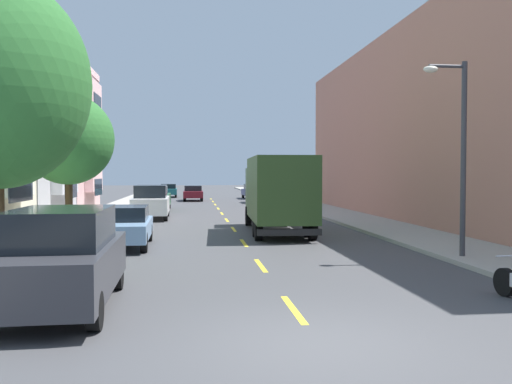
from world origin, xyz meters
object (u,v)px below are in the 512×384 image
(delivery_box_truck, at_px, (278,190))
(parked_suv_charcoal, at_px, (61,258))
(parked_suv_champagne, at_px, (263,192))
(moving_burgundy_sedan, at_px, (193,193))
(parked_suv_white, at_px, (151,202))
(street_lamp, at_px, (458,142))
(parked_sedan_sky, at_px, (124,226))
(street_tree_second, at_px, (68,140))
(parked_sedan_teal, at_px, (168,190))
(parked_wagon_navy, at_px, (253,191))
(parked_pickup_forest, at_px, (155,199))

(delivery_box_truck, relative_size, parked_suv_charcoal, 1.69)
(parked_suv_champagne, distance_m, moving_burgundy_sedan, 7.56)
(parked_suv_white, bearing_deg, street_lamp, -57.80)
(parked_suv_charcoal, distance_m, parked_suv_white, 20.72)
(parked_sedan_sky, relative_size, parked_suv_charcoal, 0.94)
(delivery_box_truck, xyz_separation_m, moving_burgundy_sedan, (-3.59, 28.31, -1.13))
(street_tree_second, distance_m, parked_suv_champagne, 28.80)
(street_lamp, distance_m, parked_sedan_sky, 11.47)
(parked_sedan_sky, bearing_deg, parked_sedan_teal, 90.18)
(street_lamp, bearing_deg, parked_suv_charcoal, -156.13)
(street_lamp, xyz_separation_m, parked_sedan_teal, (-10.37, 44.57, -2.79))
(parked_wagon_navy, bearing_deg, parked_suv_white, -109.65)
(street_tree_second, bearing_deg, moving_burgundy_sedan, 81.61)
(parked_wagon_navy, xyz_separation_m, moving_burgundy_sedan, (-6.07, -3.54, -0.05))
(parked_pickup_forest, bearing_deg, street_lamp, -65.88)
(moving_burgundy_sedan, bearing_deg, parked_suv_champagne, -37.21)
(parked_suv_charcoal, bearing_deg, parked_pickup_forest, 90.12)
(parked_sedan_teal, bearing_deg, parked_sedan_sky, -89.82)
(street_lamp, distance_m, parked_wagon_navy, 40.08)
(delivery_box_truck, xyz_separation_m, parked_suv_white, (-6.02, 8.03, -0.89))
(parked_suv_champagne, bearing_deg, street_lamp, -86.94)
(parked_suv_champagne, distance_m, parked_sedan_teal, 15.40)
(parked_wagon_navy, relative_size, moving_burgundy_sedan, 1.05)
(parked_suv_charcoal, relative_size, parked_suv_champagne, 1.00)
(parked_suv_white, bearing_deg, street_tree_second, -101.23)
(parked_sedan_sky, xyz_separation_m, parked_pickup_forest, (-0.17, 18.93, 0.08))
(parked_suv_charcoal, height_order, parked_suv_white, same)
(parked_sedan_sky, relative_size, parked_suv_champagne, 0.93)
(parked_sedan_teal, relative_size, parked_pickup_forest, 0.86)
(street_tree_second, relative_size, delivery_box_truck, 0.65)
(parked_suv_white, height_order, moving_burgundy_sedan, parked_suv_white)
(street_tree_second, relative_size, parked_suv_champagne, 1.10)
(parked_pickup_forest, distance_m, parked_wagon_navy, 18.86)
(street_lamp, distance_m, delivery_box_truck, 9.25)
(parked_suv_charcoal, xyz_separation_m, parked_wagon_navy, (8.70, 44.53, -0.18))
(delivery_box_truck, bearing_deg, parked_suv_white, 126.88)
(street_tree_second, xyz_separation_m, parked_pickup_forest, (1.92, 18.02, -3.01))
(parked_wagon_navy, bearing_deg, street_lamp, -87.63)
(street_tree_second, relative_size, parked_sedan_teal, 1.18)
(delivery_box_truck, height_order, parked_sedan_teal, delivery_box_truck)
(parked_pickup_forest, bearing_deg, moving_burgundy_sedan, 78.47)
(parked_pickup_forest, bearing_deg, parked_sedan_sky, -89.50)
(parked_suv_white, bearing_deg, parked_sedan_sky, -90.42)
(parked_sedan_teal, height_order, parked_pickup_forest, parked_pickup_forest)
(parked_pickup_forest, bearing_deg, delivery_box_truck, -67.49)
(street_lamp, relative_size, parked_suv_white, 1.20)
(street_lamp, relative_size, moving_burgundy_sedan, 1.28)
(parked_suv_champagne, relative_size, parked_pickup_forest, 0.91)
(street_lamp, height_order, parked_sedan_sky, street_lamp)
(parked_sedan_teal, height_order, moving_burgundy_sedan, same)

